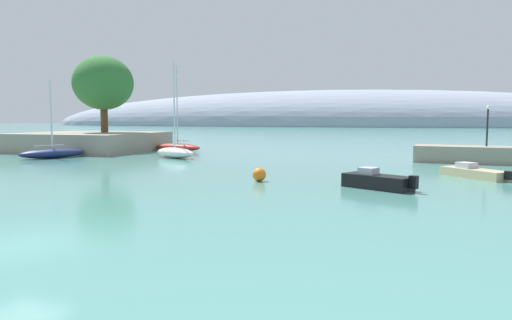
{
  "coord_description": "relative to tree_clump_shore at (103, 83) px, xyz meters",
  "views": [
    {
      "loc": [
        11.97,
        -11.86,
        4.18
      ],
      "look_at": [
        1.68,
        20.33,
        1.12
      ],
      "focal_mm": 32.54,
      "sensor_mm": 36.0,
      "label": 1
    }
  ],
  "objects": [
    {
      "name": "water",
      "position": [
        25.19,
        -39.63,
        -8.66
      ],
      "size": [
        600.0,
        600.0,
        0.0
      ],
      "primitive_type": "plane",
      "color": "teal",
      "rests_on": "ground"
    },
    {
      "name": "harbor_lamp_post",
      "position": [
        44.47,
        -4.09,
        -4.73
      ],
      "size": [
        0.36,
        0.36,
        3.78
      ],
      "color": "black",
      "rests_on": "breakwater_rocks"
    },
    {
      "name": "motorboat_black_alongside_breakwater",
      "position": [
        35.72,
        -23.34,
        -8.21
      ],
      "size": [
        4.46,
        3.27,
        1.22
      ],
      "rotation": [
        0.0,
        0.0,
        2.65
      ],
      "color": "black",
      "rests_on": "water"
    },
    {
      "name": "sailboat_white_outer_mooring",
      "position": [
        14.25,
        -7.84,
        -8.02
      ],
      "size": [
        5.97,
        4.2,
        10.16
      ],
      "rotation": [
        0.0,
        0.0,
        2.69
      ],
      "color": "white",
      "rests_on": "water"
    },
    {
      "name": "distant_ridge",
      "position": [
        -2.3,
        188.87,
        -8.66
      ],
      "size": [
        329.34,
        60.8,
        37.03
      ],
      "primitive_type": "ellipsoid",
      "color": "#8E99AD",
      "rests_on": "ground"
    },
    {
      "name": "motorboat_sand_outer",
      "position": [
        41.93,
        -16.0,
        -8.31
      ],
      "size": [
        4.43,
        4.71,
        1.02
      ],
      "rotation": [
        0.0,
        0.0,
        2.29
      ],
      "color": "#C6B284",
      "rests_on": "water"
    },
    {
      "name": "mooring_buoy_orange",
      "position": [
        28.1,
        -22.44,
        -8.21
      ],
      "size": [
        0.9,
        0.9,
        0.9
      ],
      "primitive_type": "sphere",
      "color": "orange",
      "rests_on": "water"
    },
    {
      "name": "sailboat_navy_near_shore",
      "position": [
        2.22,
        -12.02,
        -8.1
      ],
      "size": [
        5.04,
        6.9,
        8.09
      ],
      "rotation": [
        0.0,
        0.0,
        1.07
      ],
      "color": "navy",
      "rests_on": "water"
    },
    {
      "name": "tree_clump_shore",
      "position": [
        0.0,
        0.0,
        0.0
      ],
      "size": [
        7.67,
        7.67,
        9.82
      ],
      "color": "brown",
      "rests_on": "shore_outcrop"
    },
    {
      "name": "sailboat_red_mid_mooring",
      "position": [
        9.88,
        1.27,
        -8.08
      ],
      "size": [
        7.04,
        3.13,
        10.66
      ],
      "rotation": [
        0.0,
        0.0,
        2.95
      ],
      "color": "red",
      "rests_on": "water"
    },
    {
      "name": "shore_outcrop",
      "position": [
        -1.38,
        -1.39,
        -7.5
      ],
      "size": [
        15.99,
        15.02,
        2.32
      ],
      "primitive_type": "cube",
      "color": "gray",
      "rests_on": "ground"
    }
  ]
}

